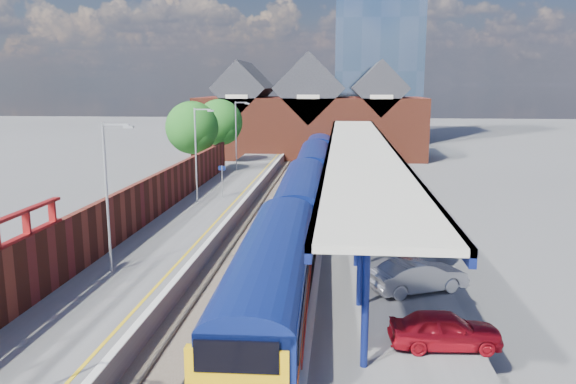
{
  "coord_description": "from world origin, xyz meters",
  "views": [
    {
      "loc": [
        4.18,
        -18.35,
        9.65
      ],
      "look_at": [
        0.69,
        18.33,
        2.6
      ],
      "focal_mm": 35.0,
      "sensor_mm": 36.0,
      "label": 1
    }
  ],
  "objects_px": {
    "platform_sign": "(222,176)",
    "lamp_post_b": "(109,188)",
    "lamp_post_c": "(198,149)",
    "parked_car_blue": "(412,221)",
    "lamp_post_d": "(237,131)",
    "train": "(309,176)",
    "parked_car_red": "(445,329)",
    "parked_car_dark": "(407,233)",
    "parked_car_silver": "(418,276)"
  },
  "relations": [
    {
      "from": "train",
      "to": "parked_car_blue",
      "type": "distance_m",
      "value": 14.9
    },
    {
      "from": "parked_car_red",
      "to": "lamp_post_c",
      "type": "bearing_deg",
      "value": 27.74
    },
    {
      "from": "parked_car_red",
      "to": "parked_car_dark",
      "type": "xyz_separation_m",
      "value": [
        0.09,
        12.31,
        0.06
      ]
    },
    {
      "from": "parked_car_dark",
      "to": "parked_car_red",
      "type": "bearing_deg",
      "value": -169.53
    },
    {
      "from": "platform_sign",
      "to": "train",
      "type": "bearing_deg",
      "value": 32.14
    },
    {
      "from": "train",
      "to": "platform_sign",
      "type": "bearing_deg",
      "value": -147.86
    },
    {
      "from": "lamp_post_d",
      "to": "parked_car_dark",
      "type": "height_order",
      "value": "lamp_post_d"
    },
    {
      "from": "lamp_post_d",
      "to": "parked_car_dark",
      "type": "relative_size",
      "value": 1.46
    },
    {
      "from": "lamp_post_d",
      "to": "lamp_post_b",
      "type": "bearing_deg",
      "value": -90.0
    },
    {
      "from": "train",
      "to": "platform_sign",
      "type": "height_order",
      "value": "platform_sign"
    },
    {
      "from": "lamp_post_b",
      "to": "parked_car_dark",
      "type": "height_order",
      "value": "lamp_post_b"
    },
    {
      "from": "lamp_post_b",
      "to": "lamp_post_c",
      "type": "distance_m",
      "value": 16.0
    },
    {
      "from": "platform_sign",
      "to": "lamp_post_b",
      "type": "bearing_deg",
      "value": -94.33
    },
    {
      "from": "platform_sign",
      "to": "parked_car_red",
      "type": "relative_size",
      "value": 0.68
    },
    {
      "from": "lamp_post_c",
      "to": "parked_car_blue",
      "type": "xyz_separation_m",
      "value": [
        14.83,
        -7.08,
        -3.37
      ]
    },
    {
      "from": "lamp_post_d",
      "to": "parked_car_red",
      "type": "relative_size",
      "value": 1.89
    },
    {
      "from": "platform_sign",
      "to": "parked_car_silver",
      "type": "bearing_deg",
      "value": -56.95
    },
    {
      "from": "train",
      "to": "parked_car_red",
      "type": "xyz_separation_m",
      "value": [
        6.25,
        -28.51,
        -0.49
      ]
    },
    {
      "from": "lamp_post_c",
      "to": "parked_car_dark",
      "type": "bearing_deg",
      "value": -35.5
    },
    {
      "from": "lamp_post_c",
      "to": "lamp_post_d",
      "type": "relative_size",
      "value": 1.0
    },
    {
      "from": "train",
      "to": "parked_car_silver",
      "type": "height_order",
      "value": "train"
    },
    {
      "from": "parked_car_silver",
      "to": "lamp_post_d",
      "type": "bearing_deg",
      "value": -3.0
    },
    {
      "from": "train",
      "to": "parked_car_silver",
      "type": "relative_size",
      "value": 15.67
    },
    {
      "from": "train",
      "to": "parked_car_silver",
      "type": "distance_m",
      "value": 24.11
    },
    {
      "from": "parked_car_silver",
      "to": "parked_car_red",
      "type": "bearing_deg",
      "value": 156.63
    },
    {
      "from": "parked_car_dark",
      "to": "platform_sign",
      "type": "bearing_deg",
      "value": 57.52
    },
    {
      "from": "train",
      "to": "lamp_post_c",
      "type": "xyz_separation_m",
      "value": [
        -7.86,
        -6.08,
        2.87
      ]
    },
    {
      "from": "parked_car_blue",
      "to": "lamp_post_c",
      "type": "bearing_deg",
      "value": 43.62
    },
    {
      "from": "lamp_post_c",
      "to": "parked_car_blue",
      "type": "height_order",
      "value": "lamp_post_c"
    },
    {
      "from": "lamp_post_b",
      "to": "lamp_post_c",
      "type": "height_order",
      "value": "same"
    },
    {
      "from": "parked_car_blue",
      "to": "lamp_post_d",
      "type": "bearing_deg",
      "value": 11.86
    },
    {
      "from": "train",
      "to": "lamp_post_b",
      "type": "distance_m",
      "value": 23.61
    },
    {
      "from": "parked_car_red",
      "to": "parked_car_silver",
      "type": "xyz_separation_m",
      "value": [
        -0.21,
        5.17,
        0.06
      ]
    },
    {
      "from": "lamp_post_d",
      "to": "parked_car_dark",
      "type": "xyz_separation_m",
      "value": [
        14.19,
        -26.12,
        -3.3
      ]
    },
    {
      "from": "parked_car_silver",
      "to": "parked_car_dark",
      "type": "relative_size",
      "value": 0.88
    },
    {
      "from": "lamp_post_c",
      "to": "parked_car_silver",
      "type": "height_order",
      "value": "lamp_post_c"
    },
    {
      "from": "train",
      "to": "lamp_post_d",
      "type": "relative_size",
      "value": 9.42
    },
    {
      "from": "lamp_post_c",
      "to": "parked_car_silver",
      "type": "relative_size",
      "value": 1.66
    },
    {
      "from": "parked_car_blue",
      "to": "parked_car_dark",
      "type": "bearing_deg",
      "value": 147.32
    },
    {
      "from": "lamp_post_d",
      "to": "train",
      "type": "bearing_deg",
      "value": -51.63
    },
    {
      "from": "parked_car_red",
      "to": "parked_car_blue",
      "type": "distance_m",
      "value": 15.37
    },
    {
      "from": "lamp_post_b",
      "to": "parked_car_dark",
      "type": "relative_size",
      "value": 1.46
    },
    {
      "from": "platform_sign",
      "to": "parked_car_silver",
      "type": "relative_size",
      "value": 0.59
    },
    {
      "from": "train",
      "to": "lamp_post_b",
      "type": "relative_size",
      "value": 9.42
    },
    {
      "from": "lamp_post_b",
      "to": "lamp_post_d",
      "type": "height_order",
      "value": "same"
    },
    {
      "from": "lamp_post_d",
      "to": "parked_car_silver",
      "type": "distance_m",
      "value": 36.19
    },
    {
      "from": "lamp_post_c",
      "to": "platform_sign",
      "type": "xyz_separation_m",
      "value": [
        1.36,
        2.0,
        -2.3
      ]
    },
    {
      "from": "lamp_post_d",
      "to": "parked_car_red",
      "type": "distance_m",
      "value": 41.07
    },
    {
      "from": "train",
      "to": "parked_car_red",
      "type": "relative_size",
      "value": 17.82
    },
    {
      "from": "lamp_post_b",
      "to": "lamp_post_c",
      "type": "relative_size",
      "value": 1.0
    }
  ]
}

